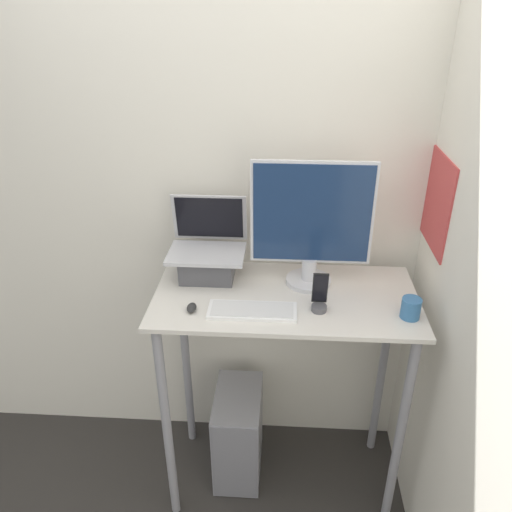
{
  "coord_description": "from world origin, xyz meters",
  "views": [
    {
      "loc": [
        -0.01,
        -1.49,
        2.22
      ],
      "look_at": [
        -0.12,
        0.27,
        1.29
      ],
      "focal_mm": 35.0,
      "sensor_mm": 36.0,
      "label": 1
    }
  ],
  "objects_px": {
    "laptop": "(207,257)",
    "cell_phone": "(320,298)",
    "keyboard": "(252,311)",
    "computer_tower": "(238,433)",
    "mouse": "(192,308)",
    "monitor": "(311,227)"
  },
  "relations": [
    {
      "from": "laptop",
      "to": "cell_phone",
      "type": "xyz_separation_m",
      "value": [
        0.48,
        -0.24,
        -0.04
      ]
    },
    {
      "from": "keyboard",
      "to": "computer_tower",
      "type": "distance_m",
      "value": 0.9
    },
    {
      "from": "laptop",
      "to": "keyboard",
      "type": "height_order",
      "value": "laptop"
    },
    {
      "from": "mouse",
      "to": "cell_phone",
      "type": "distance_m",
      "value": 0.51
    },
    {
      "from": "cell_phone",
      "to": "monitor",
      "type": "bearing_deg",
      "value": 99.62
    },
    {
      "from": "mouse",
      "to": "computer_tower",
      "type": "height_order",
      "value": "mouse"
    },
    {
      "from": "computer_tower",
      "to": "mouse",
      "type": "bearing_deg",
      "value": -130.06
    },
    {
      "from": "laptop",
      "to": "cell_phone",
      "type": "distance_m",
      "value": 0.53
    },
    {
      "from": "mouse",
      "to": "computer_tower",
      "type": "distance_m",
      "value": 0.91
    },
    {
      "from": "keyboard",
      "to": "computer_tower",
      "type": "height_order",
      "value": "keyboard"
    },
    {
      "from": "laptop",
      "to": "computer_tower",
      "type": "height_order",
      "value": "laptop"
    },
    {
      "from": "laptop",
      "to": "keyboard",
      "type": "distance_m",
      "value": 0.36
    },
    {
      "from": "keyboard",
      "to": "mouse",
      "type": "bearing_deg",
      "value": -179.38
    },
    {
      "from": "monitor",
      "to": "cell_phone",
      "type": "relative_size",
      "value": 3.22
    },
    {
      "from": "cell_phone",
      "to": "computer_tower",
      "type": "height_order",
      "value": "cell_phone"
    },
    {
      "from": "monitor",
      "to": "computer_tower",
      "type": "distance_m",
      "value": 1.17
    },
    {
      "from": "monitor",
      "to": "keyboard",
      "type": "height_order",
      "value": "monitor"
    },
    {
      "from": "keyboard",
      "to": "monitor",
      "type": "bearing_deg",
      "value": 47.28
    },
    {
      "from": "keyboard",
      "to": "computer_tower",
      "type": "bearing_deg",
      "value": 115.66
    },
    {
      "from": "computer_tower",
      "to": "cell_phone",
      "type": "bearing_deg",
      "value": -22.51
    },
    {
      "from": "computer_tower",
      "to": "laptop",
      "type": "bearing_deg",
      "value": 144.83
    },
    {
      "from": "monitor",
      "to": "cell_phone",
      "type": "distance_m",
      "value": 0.3
    }
  ]
}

